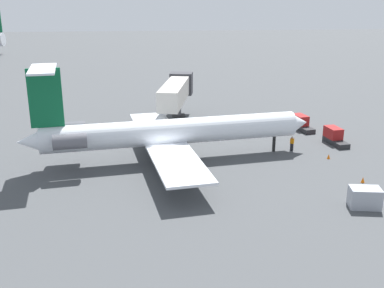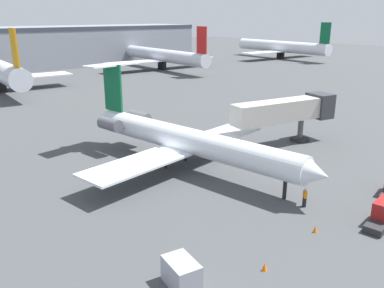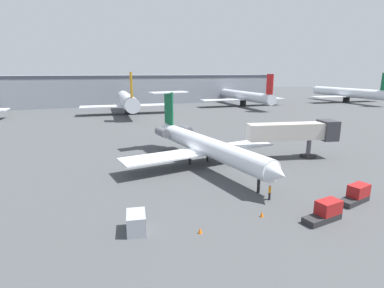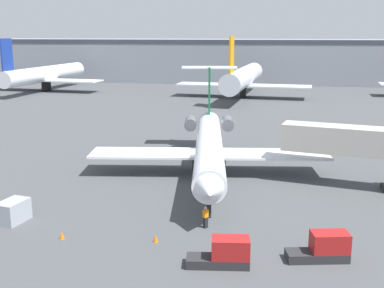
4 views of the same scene
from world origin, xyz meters
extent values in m
cube|color=#424447|center=(0.00, 0.00, -0.05)|extent=(400.00, 400.00, 0.10)
cylinder|color=silver|center=(2.85, -1.15, 3.17)|extent=(6.34, 27.37, 2.72)
cone|color=silver|center=(4.78, -15.45, 3.17)|extent=(2.86, 2.53, 2.59)
cone|color=silver|center=(0.91, 13.24, 3.17)|extent=(2.64, 2.89, 2.32)
cube|color=silver|center=(9.27, 0.72, 2.11)|extent=(12.07, 5.91, 0.24)
cube|color=silver|center=(-3.84, -1.04, 2.11)|extent=(12.07, 5.91, 0.24)
cylinder|color=#595960|center=(3.67, 9.68, 3.57)|extent=(1.91, 3.37, 1.50)
cylinder|color=#595960|center=(-0.81, 9.08, 3.57)|extent=(1.91, 3.37, 1.50)
cube|color=#0C5933|center=(1.16, 11.36, 7.44)|extent=(0.67, 3.20, 5.82)
cube|color=silver|center=(1.16, 11.36, 10.25)|extent=(7.06, 3.29, 0.20)
cylinder|color=black|center=(4.40, -12.67, 0.90)|extent=(0.36, 0.36, 1.81)
cylinder|color=black|center=(4.17, 1.05, 0.90)|extent=(0.36, 0.36, 1.81)
cylinder|color=black|center=(1.00, 0.62, 0.90)|extent=(0.36, 0.36, 1.81)
cube|color=#B7B2A8|center=(17.06, -2.41, 4.53)|extent=(14.11, 5.56, 2.60)
cube|color=black|center=(4.41, -14.79, 0.42)|extent=(0.38, 0.40, 0.85)
cube|color=orange|center=(4.41, -14.79, 1.15)|extent=(0.45, 0.48, 0.60)
sphere|color=tan|center=(4.41, -14.79, 1.57)|extent=(0.24, 0.24, 0.24)
cube|color=#262628|center=(6.04, -20.76, 0.30)|extent=(4.14, 1.88, 0.60)
cube|color=maroon|center=(6.83, -20.66, 1.25)|extent=(2.55, 1.69, 1.30)
cube|color=#262628|center=(12.33, -18.88, 0.30)|extent=(4.20, 2.19, 0.60)
cube|color=maroon|center=(13.12, -18.72, 1.25)|extent=(2.63, 1.86, 1.30)
cube|color=#999EA8|center=(-10.62, -16.11, 0.86)|extent=(2.06, 2.75, 1.73)
cone|color=orange|center=(-5.52, -18.51, 0.28)|extent=(0.36, 0.36, 0.55)
cone|color=orange|center=(1.28, -17.91, 0.28)|extent=(0.36, 0.36, 0.55)
cube|color=gray|center=(0.00, 98.45, 6.23)|extent=(160.24, 22.00, 12.47)
cube|color=#333842|center=(0.00, 87.65, 11.87)|extent=(160.24, 0.60, 1.20)
cylinder|color=silver|center=(-47.43, 65.40, 4.30)|extent=(6.74, 34.45, 3.80)
cube|color=navy|center=(-48.74, 50.33, 9.70)|extent=(0.64, 4.01, 7.00)
cube|color=silver|center=(-47.43, 65.40, 2.80)|extent=(29.18, 8.45, 0.30)
cube|color=black|center=(-47.43, 65.40, 1.20)|extent=(1.20, 2.80, 2.40)
cylinder|color=silver|center=(2.31, 61.25, 4.60)|extent=(7.49, 36.20, 4.40)
cube|color=orange|center=(0.93, 45.33, 10.30)|extent=(0.64, 4.01, 7.00)
cube|color=silver|center=(2.31, 61.25, 2.80)|extent=(30.61, 8.59, 0.30)
cube|color=black|center=(2.31, 61.25, 1.20)|extent=(1.20, 2.80, 2.40)
camera|label=1|loc=(-43.65, 2.06, 16.80)|focal=42.81mm
camera|label=2|loc=(-24.12, -32.65, 16.04)|focal=37.97mm
camera|label=3|loc=(-15.00, -40.24, 13.71)|focal=28.07mm
camera|label=4|loc=(9.14, -49.00, 14.54)|focal=45.36mm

